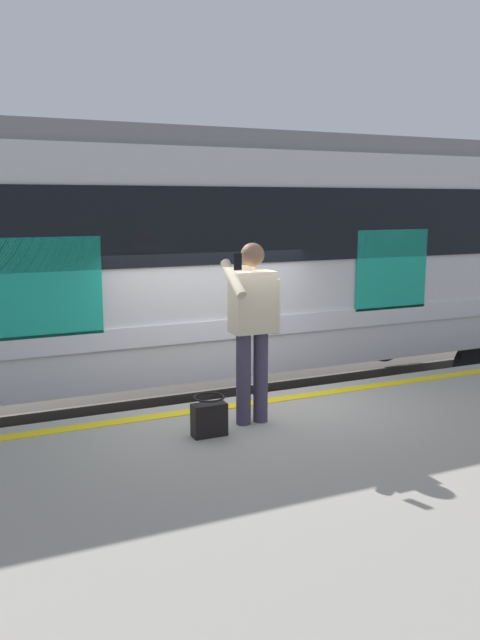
{
  "coord_description": "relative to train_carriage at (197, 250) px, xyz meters",
  "views": [
    {
      "loc": [
        2.85,
        6.24,
        3.07
      ],
      "look_at": [
        0.12,
        0.3,
        1.9
      ],
      "focal_mm": 36.72,
      "sensor_mm": 36.0,
      "label": 1
    }
  ],
  "objects": [
    {
      "name": "safety_line",
      "position": [
        0.4,
        2.57,
        -1.43
      ],
      "size": [
        17.58,
        0.16,
        0.01
      ],
      "primitive_type": "cube",
      "color": "yellow",
      "rests_on": "platform"
    },
    {
      "name": "track_rail_near",
      "position": [
        0.4,
        0.71,
        -2.35
      ],
      "size": [
        23.32,
        0.08,
        0.16
      ],
      "primitive_type": "cube",
      "color": "slate",
      "rests_on": "ground"
    },
    {
      "name": "track_rail_far",
      "position": [
        0.4,
        -0.72,
        -2.35
      ],
      "size": [
        23.32,
        0.08,
        0.16
      ],
      "primitive_type": "cube",
      "color": "slate",
      "rests_on": "ground"
    },
    {
      "name": "train_carriage",
      "position": [
        0.0,
        0.0,
        0.0
      ],
      "size": [
        12.76,
        2.89,
        3.78
      ],
      "color": "silver",
      "rests_on": "ground"
    },
    {
      "name": "platform",
      "position": [
        0.4,
        4.6,
        -1.93
      ],
      "size": [
        17.94,
        4.66,
        1.0
      ],
      "primitive_type": "cube",
      "color": "#9E998E",
      "rests_on": "ground"
    },
    {
      "name": "passenger",
      "position": [
        0.65,
        3.11,
        -0.42
      ],
      "size": [
        0.57,
        0.55,
        1.71
      ],
      "color": "#383347",
      "rests_on": "platform"
    },
    {
      "name": "handbag",
      "position": [
        1.15,
        3.28,
        -1.26
      ],
      "size": [
        0.31,
        0.29,
        0.37
      ],
      "color": "black",
      "rests_on": "platform"
    },
    {
      "name": "ground_plane",
      "position": [
        0.4,
        2.27,
        -2.43
      ],
      "size": [
        26.9,
        26.9,
        0.0
      ],
      "primitive_type": "plane",
      "color": "#4C4742"
    }
  ]
}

